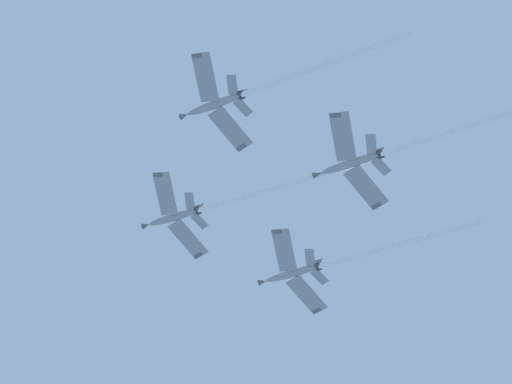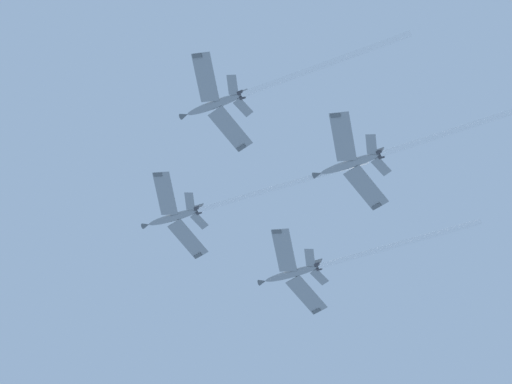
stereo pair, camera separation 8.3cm
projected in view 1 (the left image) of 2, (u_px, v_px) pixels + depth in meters
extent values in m
ellipsoid|color=gray|center=(174.00, 217.00, 173.91)|extent=(10.35, 8.47, 5.03)
cone|color=#595E60|center=(146.00, 225.00, 176.72)|extent=(2.23, 2.11, 1.64)
ellipsoid|color=black|center=(166.00, 219.00, 175.30)|extent=(2.94, 2.58, 1.73)
cube|color=gray|center=(165.00, 194.00, 171.87)|extent=(9.21, 8.33, 1.31)
cube|color=#595E60|center=(158.00, 175.00, 170.60)|extent=(1.64, 1.80, 0.67)
cube|color=gray|center=(188.00, 239.00, 175.10)|extent=(6.79, 9.64, 1.31)
cube|color=#595E60|center=(198.00, 256.00, 176.32)|extent=(1.88, 1.34, 0.67)
cube|color=gray|center=(190.00, 201.00, 171.11)|extent=(3.96, 3.49, 0.71)
cube|color=gray|center=(199.00, 221.00, 172.50)|extent=(2.86, 3.98, 0.71)
cube|color=#595E60|center=(196.00, 208.00, 173.09)|extent=(2.61, 2.06, 3.41)
cylinder|color=#38383D|center=(197.00, 208.00, 171.25)|extent=(1.44, 1.37, 1.07)
cylinder|color=#38383D|center=(199.00, 212.00, 171.52)|extent=(1.44, 1.37, 1.07)
cylinder|color=white|center=(279.00, 187.00, 163.75)|extent=(27.96, 21.80, 12.15)
ellipsoid|color=gray|center=(214.00, 105.00, 158.83)|extent=(10.41, 8.29, 5.26)
cone|color=#595E60|center=(184.00, 116.00, 161.80)|extent=(2.25, 2.10, 1.66)
ellipsoid|color=black|center=(206.00, 107.00, 160.26)|extent=(2.96, 2.55, 1.78)
cube|color=gray|center=(205.00, 77.00, 156.79)|extent=(9.15, 8.40, 1.38)
cube|color=#595E60|center=(197.00, 56.00, 155.52)|extent=(1.65, 1.79, 0.71)
cube|color=gray|center=(230.00, 129.00, 159.99)|extent=(6.64, 9.64, 1.38)
cube|color=#595E60|center=(241.00, 148.00, 161.19)|extent=(1.87, 1.31, 0.71)
cube|color=gray|center=(232.00, 85.00, 155.92)|extent=(3.95, 3.52, 0.75)
cube|color=gray|center=(243.00, 107.00, 157.30)|extent=(2.80, 3.97, 0.75)
cube|color=#595E60|center=(239.00, 94.00, 157.88)|extent=(2.67, 2.04, 3.44)
cylinder|color=#38383D|center=(240.00, 93.00, 156.03)|extent=(1.45, 1.36, 1.09)
cylinder|color=#38383D|center=(242.00, 97.00, 156.30)|extent=(1.45, 1.36, 1.09)
cylinder|color=white|center=(322.00, 65.00, 148.95)|extent=(25.29, 19.10, 11.67)
ellipsoid|color=gray|center=(292.00, 274.00, 170.81)|extent=(10.55, 8.22, 4.94)
cone|color=#595E60|center=(263.00, 282.00, 173.64)|extent=(2.23, 2.08, 1.63)
ellipsoid|color=black|center=(283.00, 275.00, 172.21)|extent=(2.97, 2.53, 1.71)
cube|color=gray|center=(284.00, 250.00, 168.79)|extent=(9.12, 8.48, 1.28)
cube|color=#595E60|center=(277.00, 232.00, 167.54)|extent=(1.67, 1.79, 0.66)
cube|color=gray|center=(307.00, 295.00, 171.97)|extent=(6.58, 9.65, 1.28)
cube|color=#595E60|center=(317.00, 311.00, 173.18)|extent=(1.89, 1.30, 0.66)
cube|color=gray|center=(310.00, 257.00, 168.01)|extent=(3.95, 3.55, 0.70)
cube|color=gray|center=(320.00, 277.00, 169.38)|extent=(2.78, 3.97, 0.70)
cube|color=#595E60|center=(315.00, 264.00, 169.98)|extent=(2.65, 1.98, 3.40)
cylinder|color=#38383D|center=(317.00, 265.00, 168.14)|extent=(1.44, 1.35, 1.07)
cylinder|color=#38383D|center=(319.00, 268.00, 168.41)|extent=(1.44, 1.35, 1.07)
cylinder|color=white|center=(397.00, 245.00, 161.41)|extent=(25.72, 18.91, 10.75)
ellipsoid|color=gray|center=(351.00, 163.00, 156.23)|extent=(10.52, 8.22, 5.05)
cone|color=#595E60|center=(317.00, 174.00, 159.11)|extent=(2.24, 2.08, 1.64)
ellipsoid|color=black|center=(341.00, 165.00, 157.64)|extent=(2.97, 2.53, 1.73)
cube|color=gray|center=(343.00, 137.00, 154.21)|extent=(9.12, 8.47, 1.32)
cube|color=#595E60|center=(335.00, 115.00, 152.95)|extent=(1.66, 1.79, 0.68)
cube|color=gray|center=(366.00, 188.00, 157.39)|extent=(6.58, 9.65, 1.32)
cube|color=#595E60|center=(377.00, 206.00, 158.60)|extent=(1.88, 1.30, 0.68)
cube|color=gray|center=(371.00, 144.00, 153.40)|extent=(3.94, 3.55, 0.72)
cube|color=gray|center=(381.00, 166.00, 154.76)|extent=(2.78, 3.97, 0.72)
cube|color=#595E60|center=(376.00, 152.00, 155.36)|extent=(2.66, 1.99, 3.41)
cylinder|color=#38383D|center=(379.00, 152.00, 153.52)|extent=(1.44, 1.35, 1.07)
cylinder|color=#38383D|center=(381.00, 156.00, 153.79)|extent=(1.44, 1.35, 1.07)
cylinder|color=white|center=(482.00, 121.00, 145.68)|extent=(29.12, 21.43, 12.48)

